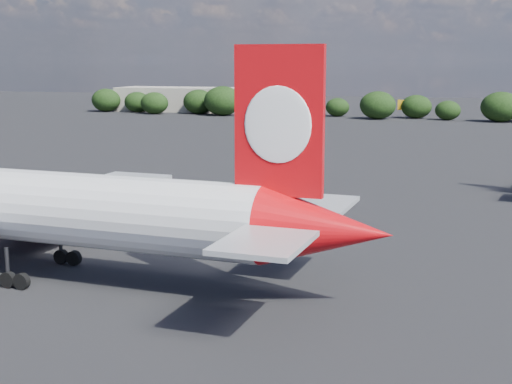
# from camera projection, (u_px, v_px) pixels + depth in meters

# --- Properties ---
(ground) EXTENTS (500.00, 500.00, 0.00)m
(ground) POSITION_uv_depth(u_px,v_px,m) (245.00, 182.00, 101.48)
(ground) COLOR black
(ground) RESTS_ON ground
(qantas_airliner) EXTENTS (55.84, 53.08, 18.23)m
(qantas_airliner) POSITION_uv_depth(u_px,v_px,m) (29.00, 208.00, 56.90)
(qantas_airliner) COLOR silver
(qantas_airliner) RESTS_ON ground
(terminal_building) EXTENTS (42.00, 16.00, 8.00)m
(terminal_building) POSITION_uv_depth(u_px,v_px,m) (180.00, 99.00, 243.40)
(terminal_building) COLOR gray
(terminal_building) RESTS_ON ground
(highway_sign) EXTENTS (6.00, 0.30, 4.50)m
(highway_sign) POSITION_uv_depth(u_px,v_px,m) (303.00, 107.00, 215.26)
(highway_sign) COLOR #13601E
(highway_sign) RESTS_ON ground
(billboard_yellow) EXTENTS (5.00, 0.30, 5.50)m
(billboard_yellow) POSITION_uv_depth(u_px,v_px,m) (406.00, 105.00, 212.33)
(billboard_yellow) COLOR #F6AC15
(billboard_yellow) RESTS_ON ground
(horizon_treeline) EXTENTS (199.80, 16.12, 9.21)m
(horizon_treeline) POSITION_uv_depth(u_px,v_px,m) (385.00, 106.00, 211.48)
(horizon_treeline) COLOR black
(horizon_treeline) RESTS_ON ground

